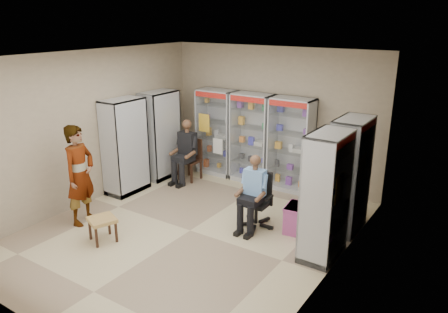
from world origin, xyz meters
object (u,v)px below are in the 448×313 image
Objects in this scene: cabinet_back_right at (291,145)px; pink_trunk at (301,219)px; cabinet_right_near at (326,196)px; wooden_chair at (190,160)px; cabinet_left_far at (160,135)px; office_chair at (256,200)px; seated_shopkeeper at (255,194)px; cabinet_right_far at (349,175)px; woven_stool_b at (103,229)px; cabinet_back_left at (217,132)px; cabinet_left_near at (125,147)px; cabinet_back_mid at (252,138)px; woven_stool_a at (329,211)px; standing_man at (80,175)px.

pink_trunk is at bearing -58.70° from cabinet_back_right.
cabinet_right_near is 2.13× the size of wooden_chair.
cabinet_left_far is 2.01× the size of office_chair.
seated_shopkeeper is 0.90m from pink_trunk.
cabinet_right_far and cabinet_right_near have the same top height.
wooden_chair is 0.94× the size of office_chair.
cabinet_left_far is at bearing 87.43° from cabinet_right_far.
woven_stool_b is at bearing -141.22° from pink_trunk.
cabinet_left_near is (-0.93, -2.03, 0.00)m from cabinet_back_left.
cabinet_right_far is (2.58, -1.13, 0.00)m from cabinet_back_mid.
cabinet_back_mid is 2.61m from woven_stool_a.
wooden_chair is at bearing 162.99° from pink_trunk.
seated_shopkeeper is (2.42, -1.25, 0.16)m from wooden_chair.
cabinet_back_mid is at bearing 31.31° from wooden_chair.
woven_stool_b is (-3.22, -1.59, -0.79)m from cabinet_right_near.
cabinet_back_right reaches higher than standing_man.
cabinet_right_near is 1.00× the size of cabinet_left_near.
cabinet_right_far reaches higher than woven_stool_a.
pink_trunk is 0.71m from woven_stool_a.
cabinet_left_near is at bearing -132.80° from cabinet_back_mid.
cabinet_right_near is at bearing -74.36° from woven_stool_a.
cabinet_back_left is at bearing 136.78° from office_chair.
office_chair is 3.16m from standing_man.
woven_stool_a is 4.00m from woven_stool_b.
standing_man is (-3.46, -1.82, 0.67)m from pink_trunk.
woven_stool_a is (-0.33, 1.18, -0.79)m from cabinet_right_near.
cabinet_left_far is (-0.93, -0.93, 0.00)m from cabinet_back_left.
woven_stool_a is at bearing 15.64° from cabinet_right_near.
cabinet_back_right is 2.76m from cabinet_right_near.
cabinet_right_far reaches higher than pink_trunk.
cabinet_back_left and cabinet_back_right have the same top height.
cabinet_back_mid is 1.58× the size of seated_shopkeeper.
wooden_chair is 2.84m from standing_man.
office_chair is (2.42, -1.20, 0.03)m from wooden_chair.
cabinet_right_near is (1.63, -2.23, 0.00)m from cabinet_back_right.
seated_shopkeeper is 2.98× the size of woven_stool_a.
pink_trunk is at bearing -30.14° from cabinet_back_left.
woven_stool_a is (0.26, 0.65, -0.03)m from pink_trunk.
standing_man is (-0.28, -2.79, 0.44)m from wooden_chair.
wooden_chair is at bearing 151.12° from seated_shopkeeper.
cabinet_back_right is 2.13× the size of wooden_chair.
woven_stool_a is 0.23× the size of standing_man.
cabinet_back_left is 3.46m from woven_stool_a.
cabinet_right_far is 1.58× the size of seated_shopkeeper.
seated_shopkeeper is at bearing 44.63° from woven_stool_b.
cabinet_back_mid is at bearing 49.16° from cabinet_right_near.
cabinet_left_far is at bearing 178.32° from woven_stool_a.
cabinet_left_far is at bearing 73.75° from cabinet_right_near.
cabinet_right_far reaches higher than standing_man.
cabinet_left_far reaches higher than office_chair.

